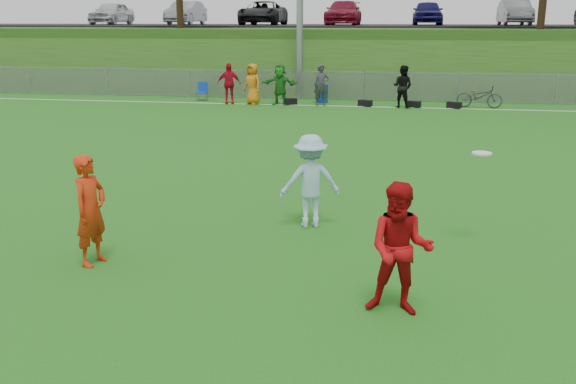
% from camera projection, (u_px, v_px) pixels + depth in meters
% --- Properties ---
extents(ground, '(120.00, 120.00, 0.00)m').
position_uv_depth(ground, '(289.00, 272.00, 9.21)').
color(ground, '#1B6815').
rests_on(ground, ground).
extents(sideline_far, '(60.00, 0.10, 0.01)m').
position_uv_depth(sideline_far, '(361.00, 107.00, 26.33)').
color(sideline_far, white).
rests_on(sideline_far, ground).
extents(fence, '(58.00, 0.06, 1.30)m').
position_uv_depth(fence, '(364.00, 86.00, 28.07)').
color(fence, gray).
rests_on(fence, ground).
extents(berm, '(120.00, 18.00, 3.00)m').
position_uv_depth(berm, '(375.00, 53.00, 38.31)').
color(berm, '#1F4E15').
rests_on(berm, ground).
extents(parking_lot, '(120.00, 12.00, 0.10)m').
position_uv_depth(parking_lot, '(377.00, 26.00, 39.80)').
color(parking_lot, black).
rests_on(parking_lot, berm).
extents(car_row, '(32.04, 5.18, 1.44)m').
position_uv_depth(car_row, '(357.00, 13.00, 38.84)').
color(car_row, silver).
rests_on(car_row, parking_lot).
extents(spectator_row, '(8.27, 0.91, 1.69)m').
position_uv_depth(spectator_row, '(296.00, 85.00, 26.55)').
color(spectator_row, red).
rests_on(spectator_row, ground).
extents(gear_bags, '(7.30, 0.51, 0.26)m').
position_uv_depth(gear_bags, '(380.00, 104.00, 26.27)').
color(gear_bags, black).
rests_on(gear_bags, ground).
extents(player_red_left, '(0.51, 0.67, 1.64)m').
position_uv_depth(player_red_left, '(90.00, 210.00, 9.31)').
color(player_red_left, red).
rests_on(player_red_left, ground).
extents(player_red_center, '(0.86, 0.70, 1.66)m').
position_uv_depth(player_red_center, '(400.00, 249.00, 7.73)').
color(player_red_center, '#AD0C0F').
rests_on(player_red_center, ground).
extents(player_blue, '(1.18, 0.90, 1.62)m').
position_uv_depth(player_blue, '(310.00, 181.00, 11.02)').
color(player_blue, '#A1CBE0').
rests_on(player_blue, ground).
extents(frisbee, '(0.31, 0.31, 0.03)m').
position_uv_depth(frisbee, '(482.00, 153.00, 9.98)').
color(frisbee, silver).
rests_on(frisbee, ground).
extents(recycling_bin, '(0.58, 0.58, 0.79)m').
position_uv_depth(recycling_bin, '(322.00, 93.00, 27.46)').
color(recycling_bin, '#0E369A').
rests_on(recycling_bin, ground).
extents(camp_chair, '(0.45, 0.46, 0.80)m').
position_uv_depth(camp_chair, '(202.00, 95.00, 28.19)').
color(camp_chair, '#0F39AC').
rests_on(camp_chair, ground).
extents(bicycle, '(1.85, 0.86, 0.94)m').
position_uv_depth(bicycle, '(480.00, 96.00, 25.87)').
color(bicycle, '#303033').
rests_on(bicycle, ground).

